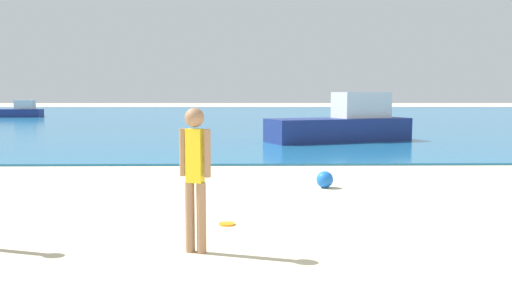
% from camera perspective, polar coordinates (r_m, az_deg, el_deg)
% --- Properties ---
extents(water, '(160.00, 60.00, 0.06)m').
position_cam_1_polar(water, '(44.04, -0.40, 3.86)').
color(water, '#1E6B9E').
rests_on(water, ground).
extents(person_standing, '(0.37, 0.22, 1.68)m').
position_cam_1_polar(person_standing, '(6.39, -6.29, -1.81)').
color(person_standing, '#936B4C').
rests_on(person_standing, ground).
extents(frisbee, '(0.23, 0.23, 0.03)m').
position_cam_1_polar(frisbee, '(7.87, -3.01, -7.26)').
color(frisbee, orange).
rests_on(frisbee, ground).
extents(boat_near, '(5.64, 3.49, 1.83)m').
position_cam_1_polar(boat_near, '(21.01, 8.99, 2.99)').
color(boat_near, navy).
rests_on(boat_near, water).
extents(boat_far, '(3.81, 1.35, 1.28)m').
position_cam_1_polar(boat_far, '(45.40, -23.31, 4.02)').
color(boat_far, navy).
rests_on(boat_far, water).
extents(beach_ball, '(0.33, 0.33, 0.33)m').
position_cam_1_polar(beach_ball, '(10.92, 7.09, -2.68)').
color(beach_ball, blue).
rests_on(beach_ball, ground).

